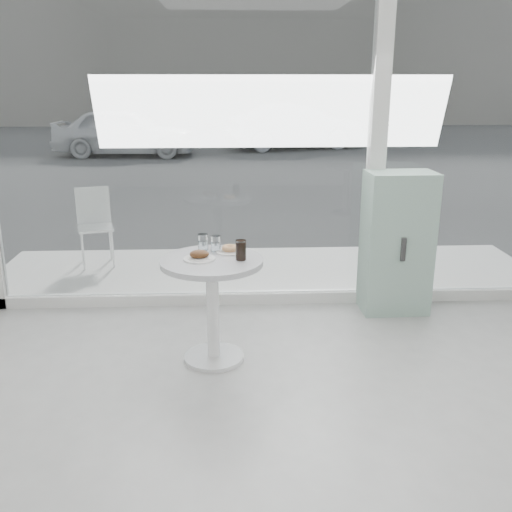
{
  "coord_description": "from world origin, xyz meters",
  "views": [
    {
      "loc": [
        -0.37,
        -1.89,
        1.96
      ],
      "look_at": [
        -0.2,
        1.7,
        0.85
      ],
      "focal_mm": 40.0,
      "sensor_mm": 36.0,
      "label": 1
    }
  ],
  "objects_px": {
    "water_tumbler_a": "(203,243)",
    "patio_chair": "(95,221)",
    "mint_cabinet": "(397,243)",
    "plate_fritter": "(200,256)",
    "plate_donut": "(230,250)",
    "car_silver": "(294,127)",
    "car_white": "(125,132)",
    "main_table": "(212,289)",
    "water_tumbler_b": "(216,245)",
    "cola_glass": "(241,250)"
  },
  "relations": [
    {
      "from": "plate_fritter",
      "to": "cola_glass",
      "type": "bearing_deg",
      "value": -4.08
    },
    {
      "from": "water_tumbler_a",
      "to": "mint_cabinet",
      "type": "bearing_deg",
      "value": 21.74
    },
    {
      "from": "car_silver",
      "to": "plate_fritter",
      "type": "xyz_separation_m",
      "value": [
        -2.13,
        -13.23,
        0.15
      ]
    },
    {
      "from": "patio_chair",
      "to": "water_tumbler_a",
      "type": "xyz_separation_m",
      "value": [
        1.25,
        -1.99,
        0.31
      ]
    },
    {
      "from": "main_table",
      "to": "plate_fritter",
      "type": "bearing_deg",
      "value": -175.16
    },
    {
      "from": "car_white",
      "to": "patio_chair",
      "type": "bearing_deg",
      "value": -168.78
    },
    {
      "from": "car_white",
      "to": "plate_fritter",
      "type": "distance_m",
      "value": 12.1
    },
    {
      "from": "car_white",
      "to": "water_tumbler_a",
      "type": "height_order",
      "value": "car_white"
    },
    {
      "from": "car_silver",
      "to": "plate_fritter",
      "type": "bearing_deg",
      "value": 155.97
    },
    {
      "from": "patio_chair",
      "to": "plate_donut",
      "type": "height_order",
      "value": "patio_chair"
    },
    {
      "from": "patio_chair",
      "to": "car_white",
      "type": "relative_size",
      "value": 0.22
    },
    {
      "from": "plate_donut",
      "to": "car_white",
      "type": "bearing_deg",
      "value": 103.31
    },
    {
      "from": "main_table",
      "to": "car_white",
      "type": "xyz_separation_m",
      "value": [
        -2.63,
        11.82,
        0.08
      ]
    },
    {
      "from": "main_table",
      "to": "plate_donut",
      "type": "height_order",
      "value": "plate_donut"
    },
    {
      "from": "car_silver",
      "to": "water_tumbler_b",
      "type": "bearing_deg",
      "value": 156.29
    },
    {
      "from": "car_white",
      "to": "plate_donut",
      "type": "bearing_deg",
      "value": -163.28
    },
    {
      "from": "mint_cabinet",
      "to": "water_tumbler_b",
      "type": "bearing_deg",
      "value": -157.17
    },
    {
      "from": "water_tumbler_a",
      "to": "cola_glass",
      "type": "bearing_deg",
      "value": -43.37
    },
    {
      "from": "main_table",
      "to": "mint_cabinet",
      "type": "relative_size",
      "value": 0.63
    },
    {
      "from": "car_white",
      "to": "mint_cabinet",
      "type": "bearing_deg",
      "value": -155.59
    },
    {
      "from": "patio_chair",
      "to": "plate_donut",
      "type": "bearing_deg",
      "value": -70.99
    },
    {
      "from": "car_silver",
      "to": "plate_donut",
      "type": "bearing_deg",
      "value": 156.75
    },
    {
      "from": "water_tumbler_b",
      "to": "main_table",
      "type": "bearing_deg",
      "value": -97.87
    },
    {
      "from": "car_silver",
      "to": "water_tumbler_b",
      "type": "distance_m",
      "value": 13.19
    },
    {
      "from": "patio_chair",
      "to": "car_silver",
      "type": "height_order",
      "value": "car_silver"
    },
    {
      "from": "water_tumbler_b",
      "to": "car_silver",
      "type": "bearing_deg",
      "value": 81.18
    },
    {
      "from": "car_silver",
      "to": "patio_chair",
      "type": "bearing_deg",
      "value": 148.1
    },
    {
      "from": "patio_chair",
      "to": "plate_fritter",
      "type": "xyz_separation_m",
      "value": [
        1.23,
        -2.23,
        0.28
      ]
    },
    {
      "from": "plate_fritter",
      "to": "cola_glass",
      "type": "xyz_separation_m",
      "value": [
        0.28,
        -0.02,
        0.04
      ]
    },
    {
      "from": "water_tumbler_a",
      "to": "plate_fritter",
      "type": "bearing_deg",
      "value": -93.4
    },
    {
      "from": "car_silver",
      "to": "cola_glass",
      "type": "bearing_deg",
      "value": 157.18
    },
    {
      "from": "main_table",
      "to": "cola_glass",
      "type": "bearing_deg",
      "value": -7.59
    },
    {
      "from": "main_table",
      "to": "plate_fritter",
      "type": "distance_m",
      "value": 0.26
    },
    {
      "from": "water_tumbler_a",
      "to": "patio_chair",
      "type": "bearing_deg",
      "value": 122.07
    },
    {
      "from": "car_white",
      "to": "cola_glass",
      "type": "distance_m",
      "value": 12.18
    },
    {
      "from": "main_table",
      "to": "patio_chair",
      "type": "xyz_separation_m",
      "value": [
        -1.32,
        2.22,
        -0.03
      ]
    },
    {
      "from": "main_table",
      "to": "plate_fritter",
      "type": "height_order",
      "value": "plate_fritter"
    },
    {
      "from": "plate_fritter",
      "to": "plate_donut",
      "type": "height_order",
      "value": "plate_fritter"
    },
    {
      "from": "plate_fritter",
      "to": "water_tumbler_b",
      "type": "distance_m",
      "value": 0.22
    },
    {
      "from": "plate_fritter",
      "to": "water_tumbler_a",
      "type": "xyz_separation_m",
      "value": [
        0.01,
        0.24,
        0.03
      ]
    },
    {
      "from": "mint_cabinet",
      "to": "plate_fritter",
      "type": "bearing_deg",
      "value": -153.13
    },
    {
      "from": "plate_fritter",
      "to": "main_table",
      "type": "bearing_deg",
      "value": 4.84
    },
    {
      "from": "water_tumbler_a",
      "to": "water_tumbler_b",
      "type": "bearing_deg",
      "value": -24.75
    },
    {
      "from": "mint_cabinet",
      "to": "water_tumbler_b",
      "type": "height_order",
      "value": "mint_cabinet"
    },
    {
      "from": "water_tumbler_b",
      "to": "plate_donut",
      "type": "bearing_deg",
      "value": -16.84
    },
    {
      "from": "mint_cabinet",
      "to": "car_silver",
      "type": "height_order",
      "value": "car_silver"
    },
    {
      "from": "mint_cabinet",
      "to": "car_silver",
      "type": "relative_size",
      "value": 0.31
    },
    {
      "from": "cola_glass",
      "to": "patio_chair",
      "type": "bearing_deg",
      "value": 124.04
    },
    {
      "from": "car_white",
      "to": "water_tumbler_a",
      "type": "xyz_separation_m",
      "value": [
        2.56,
        -11.59,
        0.19
      ]
    },
    {
      "from": "car_white",
      "to": "water_tumbler_b",
      "type": "xyz_separation_m",
      "value": [
        2.66,
        -11.64,
        0.19
      ]
    }
  ]
}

